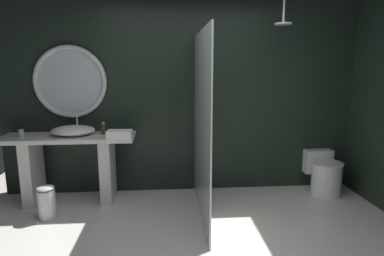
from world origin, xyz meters
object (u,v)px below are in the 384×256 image
object	(u,v)px
round_wall_mirror	(70,82)
toilet	(324,174)
vessel_sink	(73,130)
waste_bin	(47,202)
soap_dispenser	(104,129)
tumbler_cup	(21,133)
folded_hand_towel	(119,134)
rain_shower_head	(283,21)

from	to	relation	value
round_wall_mirror	toilet	xyz separation A→B (m)	(3.33, -0.24, -1.23)
vessel_sink	waste_bin	xyz separation A→B (m)	(-0.20, -0.50, -0.72)
soap_dispenser	waste_bin	world-z (taller)	soap_dispenser
toilet	waste_bin	xyz separation A→B (m)	(-3.47, -0.49, -0.07)
tumbler_cup	toilet	xyz separation A→B (m)	(3.87, 0.03, -0.63)
round_wall_mirror	toilet	world-z (taller)	round_wall_mirror
folded_hand_towel	rain_shower_head	bearing A→B (deg)	1.57
soap_dispenser	round_wall_mirror	size ratio (longest dim) A/B	0.17
rain_shower_head	waste_bin	size ratio (longest dim) A/B	0.83
vessel_sink	toilet	bearing A→B (deg)	-0.09
rain_shower_head	waste_bin	distance (m)	3.43
vessel_sink	folded_hand_towel	distance (m)	0.62
rain_shower_head	soap_dispenser	bearing A→B (deg)	175.82
waste_bin	toilet	bearing A→B (deg)	8.10
toilet	folded_hand_towel	size ratio (longest dim) A/B	1.99
vessel_sink	toilet	world-z (taller)	vessel_sink
soap_dispenser	rain_shower_head	world-z (taller)	rain_shower_head
tumbler_cup	soap_dispenser	size ratio (longest dim) A/B	0.58
vessel_sink	waste_bin	world-z (taller)	vessel_sink
rain_shower_head	folded_hand_towel	bearing A→B (deg)	-178.43
vessel_sink	folded_hand_towel	bearing A→B (deg)	-17.28
tumbler_cup	soap_dispenser	bearing A→B (deg)	3.68
folded_hand_towel	toilet	bearing A→B (deg)	3.80
waste_bin	round_wall_mirror	bearing A→B (deg)	78.91
vessel_sink	round_wall_mirror	xyz separation A→B (m)	(-0.06, 0.23, 0.58)
rain_shower_head	folded_hand_towel	world-z (taller)	rain_shower_head
tumbler_cup	round_wall_mirror	world-z (taller)	round_wall_mirror
rain_shower_head	folded_hand_towel	xyz separation A→B (m)	(-1.96, -0.05, -1.32)
toilet	vessel_sink	bearing A→B (deg)	179.91
round_wall_mirror	tumbler_cup	bearing A→B (deg)	-154.39
folded_hand_towel	round_wall_mirror	bearing A→B (deg)	147.46
toilet	tumbler_cup	bearing A→B (deg)	-179.60
waste_bin	soap_dispenser	bearing A→B (deg)	43.02
toilet	waste_bin	size ratio (longest dim) A/B	1.49
round_wall_mirror	folded_hand_towel	size ratio (longest dim) A/B	3.17
tumbler_cup	folded_hand_towel	distance (m)	1.21
tumbler_cup	round_wall_mirror	size ratio (longest dim) A/B	0.10
waste_bin	folded_hand_towel	bearing A→B (deg)	21.73
vessel_sink	soap_dispenser	xyz separation A→B (m)	(0.36, 0.03, 0.01)
waste_bin	vessel_sink	bearing A→B (deg)	67.81
round_wall_mirror	folded_hand_towel	distance (m)	0.98
soap_dispenser	rain_shower_head	xyz separation A→B (m)	(2.18, -0.16, 1.29)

